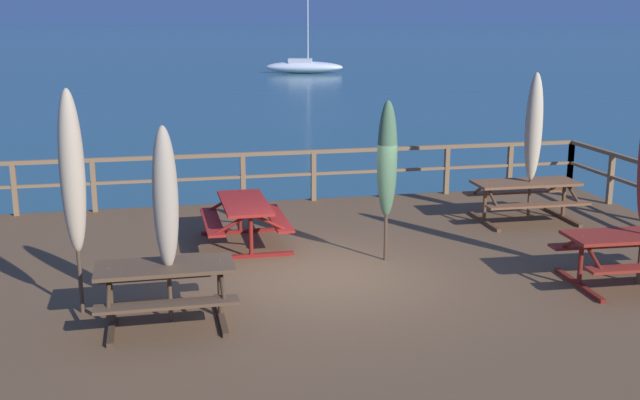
# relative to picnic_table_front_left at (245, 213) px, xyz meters

# --- Properties ---
(ground_plane) EXTENTS (600.00, 600.00, 0.00)m
(ground_plane) POSITION_rel_picnic_table_front_left_xyz_m (1.07, -1.87, -1.17)
(ground_plane) COLOR #2D5B6B
(wooden_deck) EXTENTS (13.75, 9.92, 0.62)m
(wooden_deck) POSITION_rel_picnic_table_front_left_xyz_m (1.07, -1.87, -0.86)
(wooden_deck) COLOR brown
(wooden_deck) RESTS_ON ground
(railing_waterside_far) EXTENTS (13.55, 0.10, 1.09)m
(railing_waterside_far) POSITION_rel_picnic_table_front_left_xyz_m (1.07, 2.94, 0.18)
(railing_waterside_far) COLOR brown
(railing_waterside_far) RESTS_ON wooden_deck
(picnic_table_front_left) EXTENTS (1.41, 1.86, 0.78)m
(picnic_table_front_left) POSITION_rel_picnic_table_front_left_xyz_m (0.00, 0.00, 0.00)
(picnic_table_front_left) COLOR maroon
(picnic_table_front_left) RESTS_ON wooden_deck
(picnic_table_front_right) EXTENTS (1.75, 1.41, 0.78)m
(picnic_table_front_right) POSITION_rel_picnic_table_front_left_xyz_m (-1.41, -3.20, -0.00)
(picnic_table_front_right) COLOR brown
(picnic_table_front_right) RESTS_ON wooden_deck
(picnic_table_mid_centre) EXTENTS (2.14, 1.50, 0.78)m
(picnic_table_mid_centre) POSITION_rel_picnic_table_front_left_xyz_m (5.34, -3.19, 0.01)
(picnic_table_mid_centre) COLOR maroon
(picnic_table_mid_centre) RESTS_ON wooden_deck
(picnic_table_back_left) EXTENTS (2.01, 1.44, 0.78)m
(picnic_table_back_left) POSITION_rel_picnic_table_front_left_xyz_m (5.43, 0.47, 0.00)
(picnic_table_back_left) COLOR brown
(picnic_table_back_left) RESTS_ON wooden_deck
(patio_umbrella_tall_mid_left) EXTENTS (0.32, 0.32, 2.97)m
(patio_umbrella_tall_mid_left) POSITION_rel_picnic_table_front_left_xyz_m (-2.50, -2.64, 1.33)
(patio_umbrella_tall_mid_left) COLOR #4C3828
(patio_umbrella_tall_mid_left) RESTS_ON wooden_deck
(patio_umbrella_short_mid) EXTENTS (0.32, 0.32, 2.55)m
(patio_umbrella_short_mid) POSITION_rel_picnic_table_front_left_xyz_m (-1.36, -3.19, 1.06)
(patio_umbrella_short_mid) COLOR #4C3828
(patio_umbrella_short_mid) RESTS_ON wooden_deck
(patio_umbrella_tall_back_left) EXTENTS (0.32, 0.32, 2.83)m
(patio_umbrella_tall_back_left) POSITION_rel_picnic_table_front_left_xyz_m (5.50, 0.44, 1.24)
(patio_umbrella_tall_back_left) COLOR #4C3828
(patio_umbrella_tall_back_left) RESTS_ON wooden_deck
(patio_umbrella_tall_back_right) EXTENTS (0.32, 0.32, 2.58)m
(patio_umbrella_tall_back_right) POSITION_rel_picnic_table_front_left_xyz_m (2.10, -1.33, 1.08)
(patio_umbrella_tall_back_right) COLOR #4C3828
(patio_umbrella_tall_back_right) RESTS_ON wooden_deck
(sailboat_distant) EXTENTS (6.23, 3.24, 7.72)m
(sailboat_distant) POSITION_rel_picnic_table_front_left_xyz_m (10.27, 46.90, -0.66)
(sailboat_distant) COLOR silver
(sailboat_distant) RESTS_ON ground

